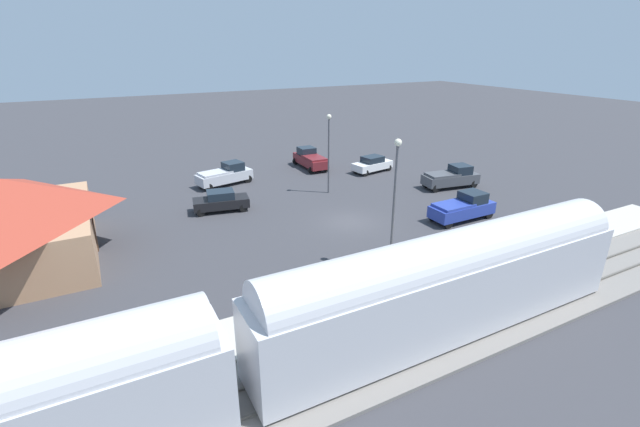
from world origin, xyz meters
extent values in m
plane|color=#38383D|center=(0.00, 0.00, 0.00)|extent=(200.00, 200.00, 0.00)
cube|color=slate|center=(-14.00, 0.00, 0.09)|extent=(4.80, 70.00, 0.18)
cube|color=#59544C|center=(-14.72, 0.00, 0.24)|extent=(0.10, 70.00, 0.12)
cube|color=#59544C|center=(-13.28, 0.00, 0.24)|extent=(0.10, 70.00, 0.12)
cube|color=#B7B2A8|center=(-10.00, 0.00, 0.15)|extent=(3.20, 46.00, 0.30)
cube|color=silver|center=(-14.00, 3.17, 2.15)|extent=(2.90, 19.67, 3.70)
cube|color=gold|center=(-12.54, 3.17, 1.85)|extent=(0.04, 18.10, 0.36)
cylinder|color=silver|center=(-14.00, 3.17, 3.90)|extent=(2.75, 18.88, 2.76)
cube|color=tan|center=(4.00, 22.00, 1.63)|extent=(11.29, 8.63, 3.25)
pyramid|color=#9E3828|center=(4.00, 22.00, 4.41)|extent=(12.09, 9.43, 2.33)
cube|color=#4C3323|center=(4.00, 17.66, 1.05)|extent=(1.10, 0.08, 2.10)
cylinder|color=#333338|center=(-9.95, -9.44, 0.72)|extent=(0.22, 0.22, 0.85)
cylinder|color=silver|center=(-9.95, -9.44, 1.46)|extent=(0.36, 0.36, 0.62)
sphere|color=tan|center=(-9.95, -9.44, 1.89)|extent=(0.24, 0.24, 0.24)
cube|color=#47494F|center=(3.00, -13.17, 0.84)|extent=(2.73, 5.63, 0.92)
cube|color=#19232D|center=(2.85, -14.18, 1.72)|extent=(1.96, 1.96, 0.84)
cylinder|color=black|center=(3.54, -15.42, 0.38)|extent=(0.22, 0.76, 0.76)
cylinder|color=black|center=(1.83, -15.17, 0.38)|extent=(0.22, 0.76, 0.76)
cylinder|color=black|center=(4.17, -11.17, 0.38)|extent=(0.22, 0.76, 0.76)
cylinder|color=black|center=(2.47, -10.91, 0.38)|extent=(0.22, 0.76, 0.76)
cube|color=#47494F|center=(3.14, -12.23, 1.40)|extent=(2.28, 3.21, 0.20)
cube|color=black|center=(7.09, 8.18, 0.72)|extent=(2.60, 4.75, 0.76)
cube|color=#19232D|center=(7.09, 8.18, 1.42)|extent=(1.97, 2.41, 0.64)
cylinder|color=black|center=(6.60, 10.00, 0.34)|extent=(0.22, 0.68, 0.68)
cylinder|color=black|center=(8.17, 9.72, 0.34)|extent=(0.22, 0.68, 0.68)
cylinder|color=black|center=(6.00, 6.65, 0.34)|extent=(0.22, 0.68, 0.68)
cylinder|color=black|center=(7.58, 6.37, 0.34)|extent=(0.22, 0.68, 0.68)
cube|color=maroon|center=(15.56, -4.34, 0.84)|extent=(5.44, 2.08, 0.92)
cube|color=#19232D|center=(16.59, -4.36, 1.72)|extent=(1.77, 1.76, 0.84)
cylinder|color=black|center=(17.73, -3.53, 0.38)|extent=(0.22, 0.76, 0.76)
cylinder|color=black|center=(17.69, -5.25, 0.38)|extent=(0.22, 0.76, 0.76)
cylinder|color=black|center=(13.43, -3.43, 0.38)|extent=(0.22, 0.76, 0.76)
cylinder|color=black|center=(13.40, -5.15, 0.38)|extent=(0.22, 0.76, 0.76)
cube|color=maroon|center=(14.62, -4.32, 1.40)|extent=(3.01, 1.93, 0.20)
cube|color=#283D9E|center=(-3.64, -8.10, 0.84)|extent=(1.99, 5.41, 0.92)
cube|color=#19232D|center=(-3.64, -9.13, 1.72)|extent=(1.74, 1.74, 0.84)
cylinder|color=black|center=(-2.77, -10.25, 0.38)|extent=(0.22, 0.76, 0.76)
cylinder|color=black|center=(-4.49, -10.26, 0.38)|extent=(0.22, 0.76, 0.76)
cylinder|color=black|center=(-2.80, -5.95, 0.38)|extent=(0.22, 0.76, 0.76)
cylinder|color=black|center=(-4.52, -5.96, 0.38)|extent=(0.22, 0.76, 0.76)
cube|color=#283D9E|center=(-3.65, -7.16, 1.40)|extent=(1.88, 2.98, 0.20)
cube|color=white|center=(11.01, -9.55, 0.72)|extent=(2.55, 4.74, 0.76)
cube|color=#19232D|center=(11.01, -9.55, 1.42)|extent=(1.95, 2.40, 0.64)
cylinder|color=black|center=(12.08, -11.09, 0.34)|extent=(0.22, 0.68, 0.68)
cylinder|color=black|center=(10.50, -11.36, 0.34)|extent=(0.22, 0.68, 0.68)
cylinder|color=black|center=(11.52, -7.74, 0.34)|extent=(0.22, 0.68, 0.68)
cylinder|color=black|center=(9.94, -8.00, 0.34)|extent=(0.22, 0.68, 0.68)
cube|color=silver|center=(13.94, 5.92, 0.84)|extent=(3.09, 5.70, 0.92)
cube|color=#19232D|center=(14.16, 4.92, 1.72)|extent=(2.06, 2.06, 0.84)
cylinder|color=black|center=(15.24, 4.01, 0.38)|extent=(0.22, 0.76, 0.76)
cylinder|color=black|center=(13.56, 3.64, 0.38)|extent=(0.22, 0.76, 0.76)
cylinder|color=black|center=(14.31, 8.21, 0.38)|extent=(0.22, 0.76, 0.76)
cylinder|color=black|center=(12.63, 7.84, 0.38)|extent=(0.22, 0.76, 0.76)
cube|color=silver|center=(13.73, 6.85, 1.40)|extent=(2.46, 3.30, 0.20)
cylinder|color=#515156|center=(-7.20, 1.40, 3.82)|extent=(0.16, 0.16, 7.64)
sphere|color=#EAE5C6|center=(-7.20, 1.40, 7.82)|extent=(0.44, 0.44, 0.44)
cylinder|color=#515156|center=(7.07, -1.98, 3.43)|extent=(0.16, 0.16, 6.86)
sphere|color=#EAE5C6|center=(7.07, -1.98, 7.04)|extent=(0.44, 0.44, 0.44)
camera|label=1|loc=(-26.68, 16.61, 13.09)|focal=24.35mm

